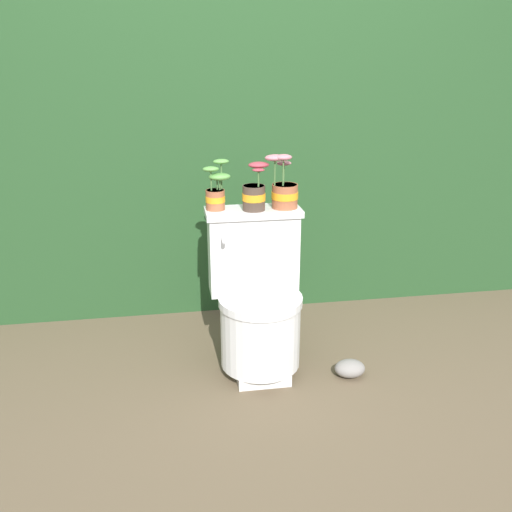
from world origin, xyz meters
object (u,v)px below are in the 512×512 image
object	(u,v)px
potted_plant_left	(216,191)
garden_stone	(350,368)
toilet	(257,303)
potted_plant_middle	(284,190)
potted_plant_midleft	(254,194)

from	to	relation	value
potted_plant_left	garden_stone	xyz separation A→B (m)	(0.57, -0.32, -0.78)
garden_stone	toilet	bearing A→B (deg)	157.24
potted_plant_left	potted_plant_middle	xyz separation A→B (m)	(0.31, -0.02, -0.00)
toilet	potted_plant_middle	size ratio (longest dim) A/B	2.93
potted_plant_left	garden_stone	world-z (taller)	potted_plant_left
toilet	potted_plant_midleft	world-z (taller)	potted_plant_midleft
potted_plant_midleft	garden_stone	world-z (taller)	potted_plant_midleft
potted_plant_midleft	garden_stone	bearing A→B (deg)	-35.19
toilet	garden_stone	size ratio (longest dim) A/B	5.21
toilet	potted_plant_middle	xyz separation A→B (m)	(0.15, 0.13, 0.50)
toilet	potted_plant_left	distance (m)	0.55
toilet	potted_plant_left	world-z (taller)	potted_plant_left
toilet	potted_plant_midleft	xyz separation A→B (m)	(0.00, 0.11, 0.49)
potted_plant_left	potted_plant_midleft	size ratio (longest dim) A/B	1.05
potted_plant_midleft	potted_plant_middle	distance (m)	0.14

